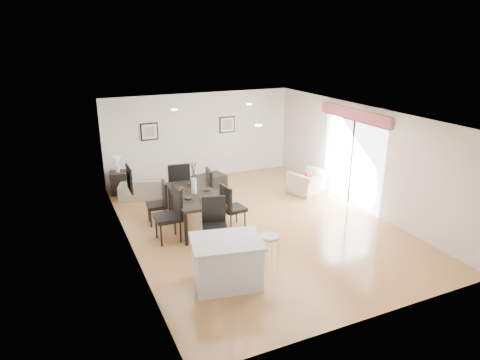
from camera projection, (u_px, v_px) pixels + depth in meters
name	position (u px, v px, depth m)	size (l,w,h in m)	color
ground	(257.00, 224.00, 10.39)	(8.00, 8.00, 0.00)	#B67B4B
wall_back	(200.00, 136.00, 13.40)	(6.00, 0.04, 2.70)	silver
wall_front	(375.00, 245.00, 6.51)	(6.00, 0.04, 2.70)	silver
wall_left	(127.00, 190.00, 8.78)	(0.04, 8.00, 2.70)	silver
wall_right	(360.00, 157.00, 11.13)	(0.04, 8.00, 2.70)	silver
ceiling	(258.00, 114.00, 9.52)	(6.00, 8.00, 0.02)	white
sofa	(157.00, 186.00, 12.09)	(2.06, 0.81, 0.60)	gray
armchair	(309.00, 182.00, 12.36)	(1.00, 0.87, 0.65)	beige
courtyard_plant_a	(432.00, 178.00, 12.60)	(0.65, 0.56, 0.72)	#375725
courtyard_plant_b	(392.00, 169.00, 13.49)	(0.39, 0.39, 0.70)	#375725
dining_table	(194.00, 197.00, 10.10)	(1.15, 2.07, 0.83)	black
dining_chair_wnear	(172.00, 211.00, 9.42)	(0.56, 0.56, 1.24)	black
dining_chair_wfar	(160.00, 200.00, 10.30)	(0.51, 0.51, 1.05)	black
dining_chair_enear	(230.00, 205.00, 9.98)	(0.54, 0.54, 1.09)	black
dining_chair_efar	(214.00, 189.00, 10.84)	(0.60, 0.60, 1.18)	black
dining_chair_head	(214.00, 220.00, 9.08)	(0.62, 0.62, 1.14)	black
dining_chair_foot	(179.00, 183.00, 11.16)	(0.64, 0.64, 1.25)	black
vase	(194.00, 181.00, 9.98)	(0.93, 1.47, 0.77)	white
coffee_table	(208.00, 182.00, 12.75)	(1.00, 0.60, 0.40)	black
side_table	(119.00, 183.00, 12.35)	(0.48, 0.48, 0.64)	black
table_lamp	(117.00, 162.00, 12.14)	(0.24, 0.24, 0.46)	white
cushion	(308.00, 177.00, 12.18)	(0.29, 0.09, 0.29)	#A91715
kitchen_island	(227.00, 262.00, 7.80)	(1.44, 1.21, 0.89)	silver
bar_stool	(270.00, 241.00, 8.07)	(0.36, 0.36, 0.80)	silver
framed_print_back_left	(149.00, 132.00, 12.65)	(0.52, 0.04, 0.52)	black
framed_print_back_right	(227.00, 125.00, 13.63)	(0.52, 0.04, 0.52)	black
framed_print_left_wall	(129.00, 179.00, 8.52)	(0.04, 0.52, 0.52)	black
sliding_door	(353.00, 143.00, 11.27)	(0.12, 2.70, 2.57)	white
courtyard	(422.00, 152.00, 13.25)	(6.00, 6.00, 2.00)	gray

